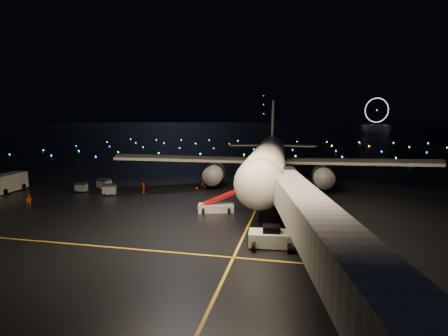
{
  "coord_description": "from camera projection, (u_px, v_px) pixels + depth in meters",
  "views": [
    {
      "loc": [
        17.49,
        -39.83,
        12.62
      ],
      "look_at": [
        6.43,
        12.0,
        5.0
      ],
      "focal_mm": 28.0,
      "sensor_mm": 36.0,
      "label": 1
    }
  ],
  "objects": [
    {
      "name": "ferris_wheel",
      "position": [
        377.0,
        111.0,
        702.09
      ],
      "size": [
        49.33,
        16.8,
        52.0
      ],
      "primitive_type": null,
      "rotation": [
        0.0,
        0.0,
        0.26
      ],
      "color": "black",
      "rests_on": "ground"
    },
    {
      "name": "airliner",
      "position": [
        269.0,
        140.0,
        66.83
      ],
      "size": [
        62.4,
        59.55,
        16.95
      ],
      "primitive_type": null,
      "rotation": [
        0.0,
        0.0,
        0.05
      ],
      "color": "silver",
      "rests_on": "ground"
    },
    {
      "name": "crew_b",
      "position": [
        29.0,
        201.0,
        49.7
      ],
      "size": [
        1.11,
        1.01,
        1.85
      ],
      "primitive_type": "imported",
      "rotation": [
        0.0,
        0.0,
        0.43
      ],
      "color": "#F45D0C",
      "rests_on": "ground"
    },
    {
      "name": "baggage_cart_2",
      "position": [
        81.0,
        187.0,
        59.98
      ],
      "size": [
        1.94,
        1.46,
        1.54
      ],
      "primitive_type": "cube",
      "rotation": [
        0.0,
        0.0,
        0.11
      ],
      "color": "gray",
      "rests_on": "ground"
    },
    {
      "name": "safety_cone_0",
      "position": [
        197.0,
        187.0,
        62.89
      ],
      "size": [
        0.4,
        0.4,
        0.44
      ],
      "primitive_type": "cone",
      "rotation": [
        0.0,
        0.0,
        0.04
      ],
      "color": "#FF3E08",
      "rests_on": "ground"
    },
    {
      "name": "baggage_cart_1",
      "position": [
        109.0,
        190.0,
        57.53
      ],
      "size": [
        2.55,
        2.21,
        1.82
      ],
      "primitive_type": "cube",
      "rotation": [
        0.0,
        0.0,
        0.4
      ],
      "color": "gray",
      "rests_on": "ground"
    },
    {
      "name": "ground",
      "position": [
        280.0,
        131.0,
        334.36
      ],
      "size": [
        2000.0,
        2000.0,
        0.0
      ],
      "primitive_type": "plane",
      "color": "black",
      "rests_on": "ground"
    },
    {
      "name": "crew_c",
      "position": [
        143.0,
        188.0,
        59.27
      ],
      "size": [
        0.89,
        1.06,
        1.71
      ],
      "primitive_type": "imported",
      "rotation": [
        0.0,
        0.0,
        -1.0
      ],
      "color": "#F45D0C",
      "rests_on": "ground"
    },
    {
      "name": "safety_cone_3",
      "position": [
        115.0,
        177.0,
        74.33
      ],
      "size": [
        0.55,
        0.55,
        0.48
      ],
      "primitive_type": "cone",
      "rotation": [
        0.0,
        0.0,
        -0.38
      ],
      "color": "#FF3E08",
      "rests_on": "ground"
    },
    {
      "name": "radio_mast",
      "position": [
        263.0,
        109.0,
        768.13
      ],
      "size": [
        1.8,
        1.8,
        64.0
      ],
      "primitive_type": "cylinder",
      "color": "black",
      "rests_on": "ground"
    },
    {
      "name": "service_truck",
      "position": [
        8.0,
        183.0,
        60.23
      ],
      "size": [
        3.43,
        8.67,
        3.12
      ],
      "primitive_type": "cube",
      "rotation": [
        0.0,
        0.0,
        0.09
      ],
      "color": "silver",
      "rests_on": "ground"
    },
    {
      "name": "lane_centre",
      "position": [
        262.0,
        197.0,
        56.0
      ],
      "size": [
        0.25,
        80.0,
        0.02
      ],
      "primitive_type": "cube",
      "color": "gold",
      "rests_on": "ground"
    },
    {
      "name": "baggage_cart_0",
      "position": [
        104.0,
        184.0,
        61.97
      ],
      "size": [
        2.59,
        2.13,
        1.9
      ],
      "primitive_type": "cube",
      "rotation": [
        0.0,
        0.0,
        -0.28
      ],
      "color": "gray",
      "rests_on": "ground"
    },
    {
      "name": "safety_cone_2",
      "position": [
        205.0,
        185.0,
        64.59
      ],
      "size": [
        0.39,
        0.39,
        0.44
      ],
      "primitive_type": "cone",
      "rotation": [
        0.0,
        0.0,
        0.01
      ],
      "color": "#FF3E08",
      "rests_on": "ground"
    },
    {
      "name": "belt_loader",
      "position": [
        216.0,
        199.0,
        47.17
      ],
      "size": [
        7.28,
        3.5,
        3.4
      ],
      "primitive_type": null,
      "rotation": [
        0.0,
        0.0,
        0.24
      ],
      "color": "silver",
      "rests_on": "ground"
    },
    {
      "name": "jet_bridge",
      "position": [
        368.0,
        330.0,
        15.49
      ],
      "size": [
        14.0,
        58.0,
        6.6
      ],
      "primitive_type": null,
      "color": "#A0A0A2",
      "rests_on": "ground"
    },
    {
      "name": "pushback_tug",
      "position": [
        271.0,
        236.0,
        34.48
      ],
      "size": [
        4.6,
        2.69,
        2.1
      ],
      "primitive_type": "cube",
      "rotation": [
        0.0,
        0.0,
        0.09
      ],
      "color": "silver",
      "rests_on": "ground"
    },
    {
      "name": "safety_cone_1",
      "position": [
        202.0,
        183.0,
        66.67
      ],
      "size": [
        0.52,
        0.52,
        0.54
      ],
      "primitive_type": "cone",
      "rotation": [
        0.0,
        0.0,
        0.1
      ],
      "color": "#FF3E08",
      "rests_on": "ground"
    },
    {
      "name": "taxiway_lights",
      "position": [
        256.0,
        148.0,
        146.55
      ],
      "size": [
        164.0,
        92.0,
        0.36
      ],
      "primitive_type": null,
      "color": "black",
      "rests_on": "ground"
    },
    {
      "name": "lane_cross",
      "position": [
        68.0,
        244.0,
        35.32
      ],
      "size": [
        60.0,
        0.25,
        0.02
      ],
      "primitive_type": "cube",
      "color": "gold",
      "rests_on": "ground"
    }
  ]
}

